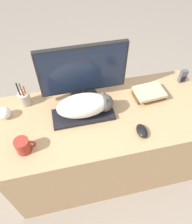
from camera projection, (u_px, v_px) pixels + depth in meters
The scene contains 11 objects.
ground_plane at pixel (113, 198), 1.78m from camera, with size 12.00×12.00×0.00m, color gray.
desk at pixel (105, 143), 1.72m from camera, with size 1.42×0.64×0.70m.
keyboard at pixel (83, 115), 1.43m from camera, with size 0.40×0.16×0.02m.
cat at pixel (86, 105), 1.37m from camera, with size 0.36×0.16×0.15m.
monitor at pixel (83, 72), 1.38m from camera, with size 0.57×0.19×0.41m.
computer_mouse at pixel (142, 131), 1.34m from camera, with size 0.06×0.11×0.04m.
coffee_mug at pixel (23, 146), 1.24m from camera, with size 0.12×0.08×0.10m.
pen_cup at pixel (24, 98), 1.47m from camera, with size 0.08×0.08×0.20m.
baseball at pixel (5, 113), 1.40m from camera, with size 0.08×0.08×0.08m.
phone at pixel (183, 76), 1.62m from camera, with size 0.05×0.03×0.10m.
book_stack at pixel (149, 93), 1.53m from camera, with size 0.22×0.17×0.06m.
Camera 1 is at (-0.28, -0.56, 1.82)m, focal length 35.00 mm.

